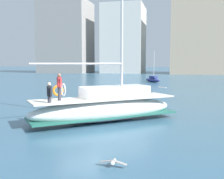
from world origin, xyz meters
name	(u,v)px	position (x,y,z in m)	size (l,w,h in m)	color
ground_plane	(79,126)	(0.00, 0.00, 0.00)	(400.00, 400.00, 0.00)	#38607A
main_sailboat	(106,106)	(1.21, 1.64, 0.92)	(8.92, 7.98, 14.47)	silver
moored_sloop_near	(153,79)	(1.28, 36.37, 0.49)	(3.60, 4.24, 5.71)	navy
seagull	(113,162)	(3.36, -5.70, 0.17)	(1.02, 0.48, 0.17)	silver
waterfront_buildings	(152,37)	(-2.44, 77.91, 12.01)	(80.25, 18.59, 24.83)	gray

